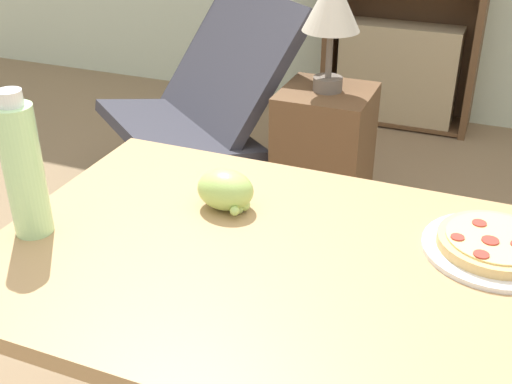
{
  "coord_description": "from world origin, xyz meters",
  "views": [
    {
      "loc": [
        0.32,
        -1.06,
        1.42
      ],
      "look_at": [
        -0.11,
        0.0,
        0.8
      ],
      "focal_mm": 45.0,
      "sensor_mm": 36.0,
      "label": 1
    }
  ],
  "objects_px": {
    "table_lamp": "(332,7)",
    "lounge_chair_near": "(199,138)",
    "pizza_on_plate": "(494,245)",
    "side_table": "(323,163)",
    "grape_bunch": "(226,190)",
    "drink_bottle": "(23,169)"
  },
  "relations": [
    {
      "from": "drink_bottle",
      "to": "lounge_chair_near",
      "type": "bearing_deg",
      "value": 104.56
    },
    {
      "from": "pizza_on_plate",
      "to": "grape_bunch",
      "type": "height_order",
      "value": "grape_bunch"
    },
    {
      "from": "grape_bunch",
      "to": "side_table",
      "type": "relative_size",
      "value": 0.2
    },
    {
      "from": "pizza_on_plate",
      "to": "table_lamp",
      "type": "relative_size",
      "value": 0.62
    },
    {
      "from": "drink_bottle",
      "to": "lounge_chair_near",
      "type": "distance_m",
      "value": 1.6
    },
    {
      "from": "table_lamp",
      "to": "grape_bunch",
      "type": "bearing_deg",
      "value": -84.68
    },
    {
      "from": "lounge_chair_near",
      "to": "pizza_on_plate",
      "type": "bearing_deg",
      "value": -5.08
    },
    {
      "from": "pizza_on_plate",
      "to": "grape_bunch",
      "type": "relative_size",
      "value": 2.18
    },
    {
      "from": "lounge_chair_near",
      "to": "table_lamp",
      "type": "height_order",
      "value": "table_lamp"
    },
    {
      "from": "lounge_chair_near",
      "to": "drink_bottle",
      "type": "bearing_deg",
      "value": -36.8
    },
    {
      "from": "pizza_on_plate",
      "to": "side_table",
      "type": "height_order",
      "value": "pizza_on_plate"
    },
    {
      "from": "side_table",
      "to": "lounge_chair_near",
      "type": "bearing_deg",
      "value": 173.79
    },
    {
      "from": "pizza_on_plate",
      "to": "drink_bottle",
      "type": "xyz_separation_m",
      "value": [
        -0.86,
        -0.27,
        0.12
      ]
    },
    {
      "from": "lounge_chair_near",
      "to": "table_lamp",
      "type": "distance_m",
      "value": 0.86
    },
    {
      "from": "lounge_chair_near",
      "to": "side_table",
      "type": "distance_m",
      "value": 0.59
    },
    {
      "from": "pizza_on_plate",
      "to": "side_table",
      "type": "bearing_deg",
      "value": 120.17
    },
    {
      "from": "grape_bunch",
      "to": "lounge_chair_near",
      "type": "bearing_deg",
      "value": 119.65
    },
    {
      "from": "table_lamp",
      "to": "lounge_chair_near",
      "type": "bearing_deg",
      "value": 173.79
    },
    {
      "from": "drink_bottle",
      "to": "table_lamp",
      "type": "relative_size",
      "value": 0.68
    },
    {
      "from": "grape_bunch",
      "to": "side_table",
      "type": "bearing_deg",
      "value": 95.32
    },
    {
      "from": "drink_bottle",
      "to": "pizza_on_plate",
      "type": "bearing_deg",
      "value": 17.17
    },
    {
      "from": "side_table",
      "to": "table_lamp",
      "type": "distance_m",
      "value": 0.61
    }
  ]
}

